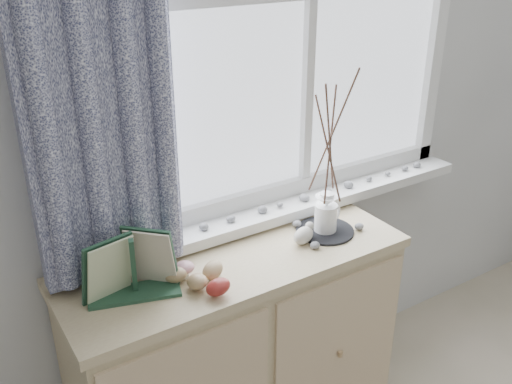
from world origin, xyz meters
TOP-DOWN VIEW (x-y plane):
  - sideboard at (-0.15, 1.75)m, footprint 1.20×0.45m
  - botanical_book at (-0.52, 1.70)m, footprint 0.34×0.22m
  - toadstool_cluster at (-0.39, 1.78)m, footprint 0.14×0.15m
  - wooden_eggs at (-0.33, 1.66)m, footprint 0.17×0.18m
  - songbird_figurine at (0.10, 1.71)m, footprint 0.14×0.10m
  - crocheted_doily at (0.21, 1.73)m, footprint 0.21×0.21m
  - twig_pitcher at (0.21, 1.73)m, footprint 0.29×0.29m
  - sideboard_pebbles at (0.20, 1.71)m, footprint 0.26×0.19m

SIDE VIEW (x-z plane):
  - sideboard at x=-0.15m, z-range 0.00..0.85m
  - crocheted_doily at x=0.21m, z-range 0.85..0.86m
  - sideboard_pebbles at x=0.20m, z-range 0.85..0.87m
  - wooden_eggs at x=-0.33m, z-range 0.84..0.92m
  - songbird_figurine at x=0.10m, z-range 0.85..0.92m
  - toadstool_cluster at x=-0.39m, z-range 0.86..0.94m
  - botanical_book at x=-0.52m, z-range 0.85..1.07m
  - twig_pitcher at x=0.21m, z-range 0.90..1.52m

